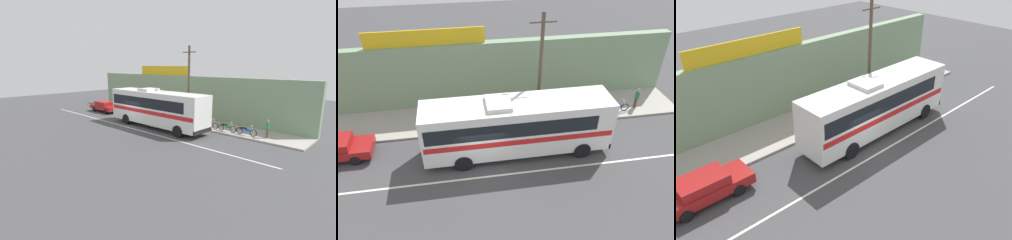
{
  "view_description": "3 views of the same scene",
  "coord_description": "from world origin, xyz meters",
  "views": [
    {
      "loc": [
        19.73,
        -15.58,
        6.06
      ],
      "look_at": [
        4.0,
        0.92,
        1.05
      ],
      "focal_mm": 26.96,
      "sensor_mm": 36.0,
      "label": 1
    },
    {
      "loc": [
        -0.92,
        -14.0,
        13.33
      ],
      "look_at": [
        1.74,
        2.13,
        1.74
      ],
      "focal_mm": 34.63,
      "sensor_mm": 36.0,
      "label": 2
    },
    {
      "loc": [
        -12.34,
        -11.56,
        11.61
      ],
      "look_at": [
        -0.29,
        1.48,
        1.61
      ],
      "focal_mm": 36.04,
      "sensor_mm": 36.0,
      "label": 3
    }
  ],
  "objects": [
    {
      "name": "intercity_bus",
      "position": [
        2.17,
        1.15,
        2.06
      ],
      "size": [
        11.16,
        2.6,
        3.78
      ],
      "color": "white",
      "rests_on": "ground_plane"
    },
    {
      "name": "road_center_stripe",
      "position": [
        0.0,
        -0.8,
        0.0
      ],
      "size": [
        30.0,
        0.14,
        0.01
      ],
      "primitive_type": "cube",
      "color": "silver",
      "rests_on": "ground_plane"
    },
    {
      "name": "storefront_facade",
      "position": [
        0.0,
        7.35,
        2.4
      ],
      "size": [
        30.0,
        0.7,
        4.8
      ],
      "primitive_type": "cube",
      "color": "gray",
      "rests_on": "ground_plane"
    },
    {
      "name": "storefront_billboard",
      "position": [
        -2.92,
        7.35,
        5.35
      ],
      "size": [
        8.06,
        0.12,
        1.1
      ],
      "primitive_type": "cube",
      "color": "gold",
      "rests_on": "storefront_facade"
    },
    {
      "name": "sidewalk_slab",
      "position": [
        0.0,
        5.2,
        0.07
      ],
      "size": [
        30.0,
        3.6,
        0.14
      ],
      "primitive_type": "cube",
      "color": "#A8A399",
      "rests_on": "ground_plane"
    },
    {
      "name": "parked_car",
      "position": [
        -8.74,
        2.31,
        0.74
      ],
      "size": [
        4.52,
        1.84,
        1.37
      ],
      "color": "maroon",
      "rests_on": "ground_plane"
    },
    {
      "name": "motorcycle_black",
      "position": [
        6.44,
        4.04,
        0.57
      ],
      "size": [
        1.94,
        0.56,
        0.94
      ],
      "color": "black",
      "rests_on": "sidewalk_slab"
    },
    {
      "name": "motorcycle_green",
      "position": [
        8.34,
        4.06,
        0.57
      ],
      "size": [
        1.83,
        0.56,
        0.94
      ],
      "color": "black",
      "rests_on": "sidewalk_slab"
    },
    {
      "name": "ground_plane",
      "position": [
        0.0,
        0.0,
        0.0
      ],
      "size": [
        70.0,
        70.0,
        0.0
      ],
      "primitive_type": "plane",
      "color": "#444447"
    },
    {
      "name": "utility_pole",
      "position": [
        4.16,
        3.69,
        4.12
      ],
      "size": [
        1.6,
        0.22,
        7.68
      ],
      "color": "brown",
      "rests_on": "sidewalk_slab"
    },
    {
      "name": "pedestrian_near_shop",
      "position": [
        11.85,
        4.47,
        1.04
      ],
      "size": [
        0.3,
        0.48,
        1.57
      ],
      "color": "brown",
      "rests_on": "sidewalk_slab"
    },
    {
      "name": "motorcycle_orange",
      "position": [
        10.18,
        4.11,
        0.57
      ],
      "size": [
        1.88,
        0.56,
        0.94
      ],
      "color": "black",
      "rests_on": "sidewalk_slab"
    }
  ]
}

